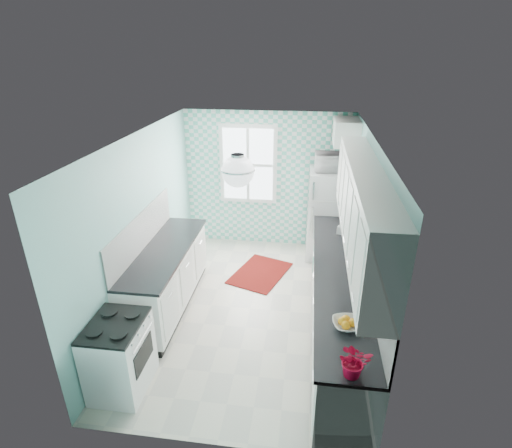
# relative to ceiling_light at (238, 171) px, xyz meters

# --- Properties ---
(floor) EXTENTS (3.00, 4.40, 0.02)m
(floor) POSITION_rel_ceiling_light_xyz_m (0.00, 0.80, -2.33)
(floor) COLOR beige
(floor) RESTS_ON ground
(ceiling) EXTENTS (3.00, 4.40, 0.02)m
(ceiling) POSITION_rel_ceiling_light_xyz_m (0.00, 0.80, 0.19)
(ceiling) COLOR white
(ceiling) RESTS_ON wall_back
(wall_back) EXTENTS (3.00, 0.02, 2.50)m
(wall_back) POSITION_rel_ceiling_light_xyz_m (0.00, 3.01, -1.07)
(wall_back) COLOR #87C9C3
(wall_back) RESTS_ON floor
(wall_front) EXTENTS (3.00, 0.02, 2.50)m
(wall_front) POSITION_rel_ceiling_light_xyz_m (0.00, -1.41, -1.07)
(wall_front) COLOR #87C9C3
(wall_front) RESTS_ON floor
(wall_left) EXTENTS (0.02, 4.40, 2.50)m
(wall_left) POSITION_rel_ceiling_light_xyz_m (-1.51, 0.80, -1.07)
(wall_left) COLOR #87C9C3
(wall_left) RESTS_ON floor
(wall_right) EXTENTS (0.02, 4.40, 2.50)m
(wall_right) POSITION_rel_ceiling_light_xyz_m (1.51, 0.80, -1.07)
(wall_right) COLOR #87C9C3
(wall_right) RESTS_ON floor
(accent_wall) EXTENTS (3.00, 0.01, 2.50)m
(accent_wall) POSITION_rel_ceiling_light_xyz_m (0.00, 2.99, -1.07)
(accent_wall) COLOR #5AC5AD
(accent_wall) RESTS_ON wall_back
(window) EXTENTS (1.04, 0.05, 1.44)m
(window) POSITION_rel_ceiling_light_xyz_m (-0.35, 2.96, -0.77)
(window) COLOR white
(window) RESTS_ON wall_back
(backsplash_right) EXTENTS (0.02, 3.60, 0.51)m
(backsplash_right) POSITION_rel_ceiling_light_xyz_m (1.49, 0.40, -1.13)
(backsplash_right) COLOR white
(backsplash_right) RESTS_ON wall_right
(backsplash_left) EXTENTS (0.02, 2.15, 0.51)m
(backsplash_left) POSITION_rel_ceiling_light_xyz_m (-1.49, 0.73, -1.13)
(backsplash_left) COLOR white
(backsplash_left) RESTS_ON wall_left
(upper_cabinets_right) EXTENTS (0.33, 3.20, 0.90)m
(upper_cabinets_right) POSITION_rel_ceiling_light_xyz_m (1.33, 0.20, -0.42)
(upper_cabinets_right) COLOR white
(upper_cabinets_right) RESTS_ON wall_right
(upper_cabinet_fridge) EXTENTS (0.40, 0.74, 0.40)m
(upper_cabinet_fridge) POSITION_rel_ceiling_light_xyz_m (1.30, 2.63, -0.07)
(upper_cabinet_fridge) COLOR white
(upper_cabinet_fridge) RESTS_ON wall_right
(ceiling_light) EXTENTS (0.34, 0.34, 0.35)m
(ceiling_light) POSITION_rel_ceiling_light_xyz_m (0.00, 0.00, 0.00)
(ceiling_light) COLOR silver
(ceiling_light) RESTS_ON ceiling
(base_cabinets_right) EXTENTS (0.60, 3.60, 0.90)m
(base_cabinets_right) POSITION_rel_ceiling_light_xyz_m (1.20, 0.40, -1.87)
(base_cabinets_right) COLOR white
(base_cabinets_right) RESTS_ON floor
(countertop_right) EXTENTS (0.63, 3.60, 0.04)m
(countertop_right) POSITION_rel_ceiling_light_xyz_m (1.19, 0.40, -1.40)
(countertop_right) COLOR black
(countertop_right) RESTS_ON base_cabinets_right
(base_cabinets_left) EXTENTS (0.60, 2.15, 0.90)m
(base_cabinets_left) POSITION_rel_ceiling_light_xyz_m (-1.20, 0.73, -1.87)
(base_cabinets_left) COLOR white
(base_cabinets_left) RESTS_ON floor
(countertop_left) EXTENTS (0.63, 2.15, 0.04)m
(countertop_left) POSITION_rel_ceiling_light_xyz_m (-1.19, 0.73, -1.40)
(countertop_left) COLOR black
(countertop_left) RESTS_ON base_cabinets_left
(fridge) EXTENTS (0.70, 0.69, 1.60)m
(fridge) POSITION_rel_ceiling_light_xyz_m (1.11, 2.59, -1.52)
(fridge) COLOR white
(fridge) RESTS_ON floor
(stove) EXTENTS (0.56, 0.70, 0.84)m
(stove) POSITION_rel_ceiling_light_xyz_m (-1.20, -0.81, -1.88)
(stove) COLOR silver
(stove) RESTS_ON floor
(sink) EXTENTS (0.51, 0.43, 0.53)m
(sink) POSITION_rel_ceiling_light_xyz_m (1.20, 1.32, -1.39)
(sink) COLOR silver
(sink) RESTS_ON countertop_right
(rug) EXTENTS (1.07, 1.27, 0.02)m
(rug) POSITION_rel_ceiling_light_xyz_m (0.02, 1.79, -2.32)
(rug) COLOR maroon
(rug) RESTS_ON floor
(dish_towel) EXTENTS (0.10, 0.22, 0.35)m
(dish_towel) POSITION_rel_ceiling_light_xyz_m (0.89, 1.54, -1.84)
(dish_towel) COLOR #5E9A91
(dish_towel) RESTS_ON base_cabinets_right
(fruit_bowl) EXTENTS (0.34, 0.34, 0.07)m
(fruit_bowl) POSITION_rel_ceiling_light_xyz_m (1.20, -0.65, -1.35)
(fruit_bowl) COLOR white
(fruit_bowl) RESTS_ON countertop_right
(potted_plant) EXTENTS (0.32, 0.29, 0.31)m
(potted_plant) POSITION_rel_ceiling_light_xyz_m (1.20, -1.28, -1.23)
(potted_plant) COLOR red
(potted_plant) RESTS_ON countertop_right
(soap_bottle) EXTENTS (0.10, 0.10, 0.18)m
(soap_bottle) POSITION_rel_ceiling_light_xyz_m (1.25, 1.55, -1.29)
(soap_bottle) COLOR #93AEBD
(soap_bottle) RESTS_ON countertop_right
(microwave) EXTENTS (0.57, 0.40, 0.30)m
(microwave) POSITION_rel_ceiling_light_xyz_m (1.11, 2.60, -0.57)
(microwave) COLOR silver
(microwave) RESTS_ON fridge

